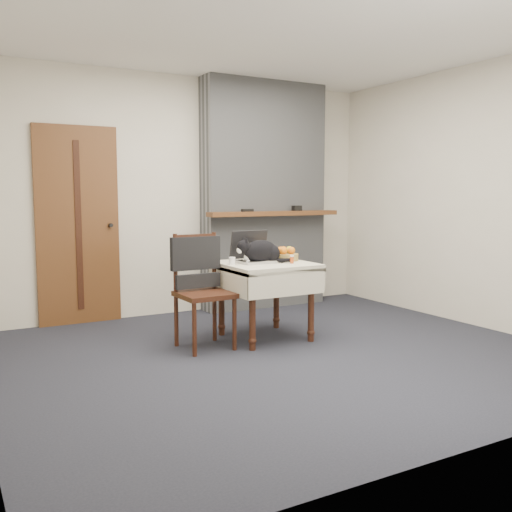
# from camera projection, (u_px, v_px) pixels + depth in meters

# --- Properties ---
(ground) EXTENTS (4.50, 4.50, 0.00)m
(ground) POSITION_uv_depth(u_px,v_px,m) (281.00, 354.00, 4.73)
(ground) COLOR black
(ground) RESTS_ON ground
(room_shell) EXTENTS (4.52, 4.01, 2.61)m
(room_shell) POSITION_uv_depth(u_px,v_px,m) (254.00, 143.00, 4.94)
(room_shell) COLOR beige
(room_shell) RESTS_ON ground
(door) EXTENTS (0.82, 0.10, 2.00)m
(door) POSITION_uv_depth(u_px,v_px,m) (78.00, 226.00, 5.75)
(door) COLOR brown
(door) RESTS_ON ground
(chimney) EXTENTS (1.62, 0.48, 2.60)m
(chimney) POSITION_uv_depth(u_px,v_px,m) (264.00, 196.00, 6.63)
(chimney) COLOR gray
(chimney) RESTS_ON ground
(side_table) EXTENTS (0.78, 0.78, 0.70)m
(side_table) POSITION_uv_depth(u_px,v_px,m) (265.00, 275.00, 5.18)
(side_table) COLOR #381F0F
(side_table) RESTS_ON ground
(laptop) EXTENTS (0.40, 0.35, 0.29)m
(laptop) POSITION_uv_depth(u_px,v_px,m) (254.00, 254.00, 5.22)
(laptop) COLOR #B7B7BC
(laptop) RESTS_ON side_table
(cat) EXTENTS (0.48, 0.24, 0.24)m
(cat) POSITION_uv_depth(u_px,v_px,m) (261.00, 252.00, 5.13)
(cat) COLOR black
(cat) RESTS_ON side_table
(cream_jar) EXTENTS (0.06, 0.06, 0.07)m
(cream_jar) POSITION_uv_depth(u_px,v_px,m) (232.00, 261.00, 5.02)
(cream_jar) COLOR white
(cream_jar) RESTS_ON side_table
(pill_bottle) EXTENTS (0.04, 0.04, 0.08)m
(pill_bottle) POSITION_uv_depth(u_px,v_px,m) (292.00, 259.00, 5.10)
(pill_bottle) COLOR #B54216
(pill_bottle) RESTS_ON side_table
(fruit_basket) EXTENTS (0.23, 0.23, 0.13)m
(fruit_basket) POSITION_uv_depth(u_px,v_px,m) (286.00, 255.00, 5.33)
(fruit_basket) COLOR #AB8D45
(fruit_basket) RESTS_ON side_table
(desk_clutter) EXTENTS (0.13, 0.06, 0.01)m
(desk_clutter) POSITION_uv_depth(u_px,v_px,m) (283.00, 261.00, 5.27)
(desk_clutter) COLOR black
(desk_clutter) RESTS_ON side_table
(chair) EXTENTS (0.46, 0.45, 0.98)m
(chair) POSITION_uv_depth(u_px,v_px,m) (199.00, 275.00, 4.92)
(chair) COLOR #381F0F
(chair) RESTS_ON ground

